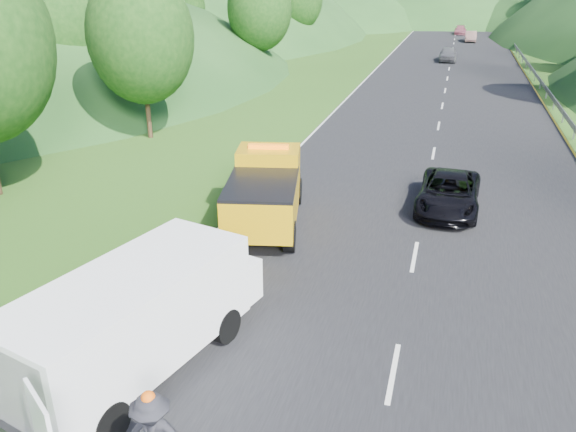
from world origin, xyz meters
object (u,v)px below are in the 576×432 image
(white_van, at_px, (138,315))
(passing_suv, at_px, (447,209))
(child, at_px, (205,283))
(woman, at_px, (175,291))
(tow_truck, at_px, (266,190))
(suitcase, at_px, (139,251))

(white_van, xyz_separation_m, passing_suv, (6.41, 11.86, -1.42))
(child, bearing_deg, woman, -102.47)
(child, bearing_deg, tow_truck, 114.46)
(white_van, xyz_separation_m, woman, (-0.88, 3.31, -1.42))
(tow_truck, height_order, passing_suv, tow_truck)
(white_van, relative_size, woman, 4.41)
(white_van, relative_size, child, 7.66)
(child, bearing_deg, suitcase, -167.10)
(child, relative_size, passing_suv, 0.20)
(tow_truck, xyz_separation_m, white_van, (-0.11, -8.61, 0.12))
(white_van, bearing_deg, woman, 119.03)
(tow_truck, xyz_separation_m, child, (-0.37, -4.61, -1.30))
(tow_truck, xyz_separation_m, woman, (-0.99, -5.30, -1.30))
(white_van, height_order, child, white_van)
(suitcase, bearing_deg, passing_suv, 37.47)
(suitcase, bearing_deg, white_van, -59.00)
(tow_truck, distance_m, suitcase, 4.96)
(tow_truck, bearing_deg, passing_suv, 14.95)
(tow_truck, distance_m, child, 4.80)
(passing_suv, bearing_deg, suitcase, -140.32)
(suitcase, bearing_deg, woman, -36.19)
(woman, bearing_deg, white_van, 168.14)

